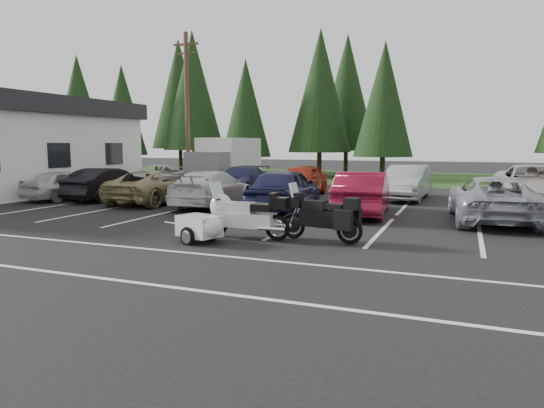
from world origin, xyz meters
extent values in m
plane|color=black|center=(0.00, 0.00, 0.00)|extent=(120.00, 120.00, 0.00)
cube|color=#1A3611|center=(0.00, 24.00, 0.01)|extent=(80.00, 16.00, 0.01)
cube|color=slate|center=(4.00, 55.00, 0.00)|extent=(70.00, 50.00, 0.02)
cylinder|color=#473321|center=(-10.00, 12.00, 4.50)|extent=(0.26, 0.26, 9.00)
cube|color=#473321|center=(-10.00, 12.00, 8.30)|extent=(1.60, 0.12, 0.12)
cube|color=#473321|center=(-10.00, 12.00, 7.80)|extent=(1.20, 0.10, 0.10)
cube|color=silver|center=(0.00, 2.00, 0.00)|extent=(32.00, 16.00, 0.01)
cylinder|color=#332316|center=(-28.00, 22.50, 1.25)|extent=(0.36, 0.36, 2.50)
cone|color=black|center=(-28.00, 22.50, 6.24)|extent=(4.58, 4.58, 8.84)
cylinder|color=#332316|center=(-22.00, 21.20, 1.08)|extent=(0.36, 0.36, 2.16)
cone|color=black|center=(-22.00, 21.20, 5.40)|extent=(3.96, 3.96, 7.65)
cylinder|color=#332316|center=(-16.00, 22.80, 1.39)|extent=(0.36, 0.36, 2.78)
cone|color=black|center=(-16.00, 22.80, 6.96)|extent=(5.10, 5.10, 9.86)
cylinder|color=#332316|center=(-10.50, 21.40, 1.06)|extent=(0.36, 0.36, 2.11)
cone|color=black|center=(-10.50, 21.40, 5.28)|extent=(3.87, 3.87, 7.48)
cylinder|color=#332316|center=(-5.00, 22.90, 1.31)|extent=(0.36, 0.36, 2.62)
cone|color=black|center=(-5.00, 22.90, 6.54)|extent=(4.80, 4.80, 9.27)
cylinder|color=#332316|center=(0.00, 21.60, 1.13)|extent=(0.36, 0.36, 2.26)
cone|color=black|center=(0.00, 21.60, 5.64)|extent=(4.14, 4.14, 7.99)
cylinder|color=#332316|center=(-20.00, 27.00, 1.44)|extent=(0.36, 0.36, 2.88)
cone|color=black|center=(-20.00, 27.00, 7.20)|extent=(5.28, 5.28, 10.20)
cylinder|color=#332316|center=(-4.00, 27.50, 1.36)|extent=(0.36, 0.36, 2.71)
cone|color=black|center=(-4.00, 27.50, 6.78)|extent=(4.97, 4.97, 9.61)
imported|color=silver|center=(-11.66, 4.01, 0.70)|extent=(2.01, 4.23, 1.40)
imported|color=black|center=(-9.79, 4.64, 0.73)|extent=(1.58, 4.45, 1.46)
imported|color=olive|center=(-7.07, 4.50, 0.71)|extent=(2.53, 5.21, 1.43)
imported|color=silver|center=(-4.24, 4.36, 0.74)|extent=(2.46, 5.23, 1.47)
imported|color=#1A1D41|center=(-1.02, 4.31, 0.82)|extent=(2.17, 4.91, 1.64)
imported|color=maroon|center=(2.02, 4.21, 0.79)|extent=(2.11, 4.91, 1.57)
imported|color=gray|center=(6.32, 4.21, 0.75)|extent=(2.97, 5.63, 1.51)
imported|color=silver|center=(-10.60, 9.65, 0.70)|extent=(2.75, 5.19, 1.39)
imported|color=#1C2046|center=(-5.45, 9.67, 0.69)|extent=(2.24, 4.86, 1.38)
imported|color=maroon|center=(-2.06, 9.51, 0.78)|extent=(1.96, 4.63, 1.56)
imported|color=gray|center=(2.97, 9.80, 0.78)|extent=(1.97, 4.86, 1.57)
imported|color=#B2AAA3|center=(8.21, 10.30, 0.83)|extent=(3.03, 6.11, 1.67)
camera|label=1|loc=(5.39, -13.20, 2.58)|focal=32.00mm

